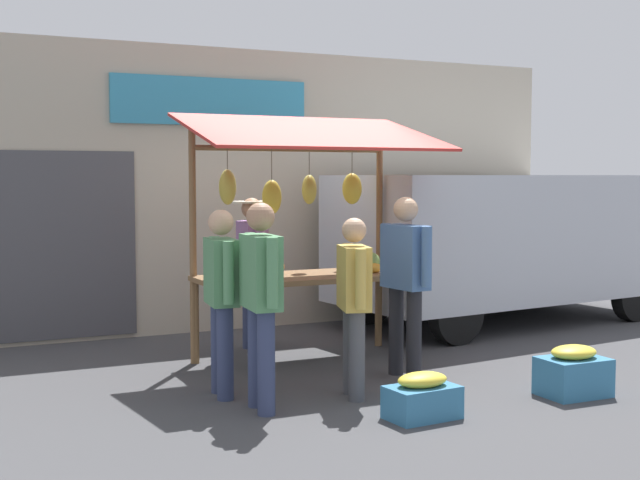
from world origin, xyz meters
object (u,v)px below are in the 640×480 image
shopper_with_ponytail (354,296)px  produce_crate_near (573,372)px  vendor_with_sunhat (252,261)px  market_stall (307,209)px  parked_van (494,235)px  shopper_in_striped_shirt (405,273)px  shopper_in_grey_tee (221,290)px  produce_crate_side (422,397)px  shopper_with_shopping_bag (261,291)px

shopper_with_ponytail → produce_crate_near: bearing=-97.4°
vendor_with_sunhat → produce_crate_near: vendor_with_sunhat is taller
market_stall → parked_van: 3.27m
market_stall → parked_van: size_ratio=0.55×
shopper_in_striped_shirt → parked_van: size_ratio=0.37×
shopper_in_grey_tee → produce_crate_side: shopper_in_grey_tee is taller
market_stall → produce_crate_near: bearing=122.1°
shopper_in_striped_shirt → shopper_with_shopping_bag: shopper_in_striped_shirt is taller
market_stall → shopper_with_ponytail: bearing=80.0°
vendor_with_sunhat → produce_crate_near: (-1.75, 3.00, -0.77)m
shopper_in_striped_shirt → produce_crate_near: size_ratio=3.00×
vendor_with_sunhat → produce_crate_side: vendor_with_sunhat is taller
shopper_with_shopping_bag → produce_crate_side: (-1.03, 0.75, -0.80)m
produce_crate_side → shopper_in_grey_tee: bearing=-48.9°
shopper_in_grey_tee → shopper_with_shopping_bag: size_ratio=0.96×
shopper_in_grey_tee → parked_van: size_ratio=0.35×
parked_van → shopper_with_shopping_bag: bearing=25.2°
shopper_in_striped_shirt → parked_van: bearing=-56.5°
vendor_with_sunhat → shopper_with_ponytail: vendor_with_sunhat is taller
parked_van → vendor_with_sunhat: bearing=-1.2°
shopper_in_grey_tee → parked_van: parked_van is taller
shopper_with_ponytail → shopper_in_grey_tee: shopper_in_grey_tee is taller
shopper_with_ponytail → produce_crate_side: shopper_with_ponytail is taller
shopper_with_shopping_bag → produce_crate_near: bearing=-100.1°
vendor_with_sunhat → shopper_with_shopping_bag: 2.43m
vendor_with_sunhat → parked_van: (-3.40, -0.30, 0.15)m
shopper_with_shopping_bag → parked_van: size_ratio=0.36×
market_stall → shopper_in_striped_shirt: 1.31m
parked_van → produce_crate_near: bearing=57.2°
market_stall → shopper_in_grey_tee: 1.73m
parked_van → produce_crate_near: 3.80m
shopper_with_ponytail → parked_van: 4.20m
market_stall → parked_van: market_stall is taller
shopper_in_grey_tee → market_stall: bearing=-43.6°
vendor_with_sunhat → parked_van: bearing=100.3°
market_stall → shopper_with_shopping_bag: (1.13, 1.58, -0.57)m
produce_crate_side → shopper_with_shopping_bag: bearing=-36.0°
produce_crate_near → shopper_with_shopping_bag: bearing=-15.5°
shopper_with_ponytail → shopper_with_shopping_bag: (0.87, 0.06, 0.10)m
vendor_with_sunhat → shopper_with_ponytail: (-0.05, 2.22, -0.10)m
shopper_with_shopping_bag → produce_crate_near: size_ratio=2.97×
market_stall → shopper_with_ponytail: (0.27, 1.52, -0.67)m
vendor_with_sunhat → shopper_in_striped_shirt: bearing=30.1°
vendor_with_sunhat → shopper_in_striped_shirt: 1.96m
shopper_with_ponytail → produce_crate_near: (-1.70, 0.78, -0.66)m
shopper_with_shopping_bag → shopper_with_ponytail: bearing=-80.4°
shopper_in_grey_tee → shopper_in_striped_shirt: bearing=-84.3°
vendor_with_sunhat → shopper_in_striped_shirt: shopper_in_striped_shirt is taller
shopper_in_striped_shirt → shopper_with_shopping_bag: bearing=101.8°
shopper_with_ponytail → produce_crate_side: size_ratio=2.67×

